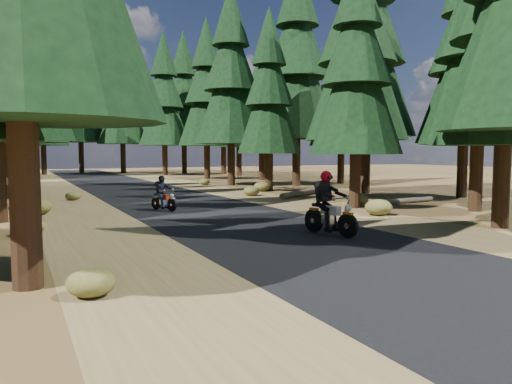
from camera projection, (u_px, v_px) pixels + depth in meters
ground at (279, 234)px, 14.29m from camera, size 120.00×120.00×0.00m
road at (215, 214)px, 18.78m from camera, size 6.00×100.00×0.01m
shoulder_l at (88, 222)px, 16.77m from camera, size 3.20×100.00×0.01m
shoulder_r at (318, 208)px, 20.78m from camera, size 3.20×100.00×0.01m
pine_forest at (125, 67)px, 32.52m from camera, size 34.59×55.08×16.32m
log_near at (303, 193)px, 26.64m from camera, size 4.24×3.06×0.32m
log_far at (398, 201)px, 22.49m from camera, size 4.57×0.79×0.24m
understory_shrubs at (218, 203)px, 20.44m from camera, size 14.71×30.59×0.62m
rider_lead at (330, 214)px, 14.03m from camera, size 1.00×2.11×1.81m
rider_follow at (164, 199)px, 19.86m from camera, size 1.03×1.63×1.40m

